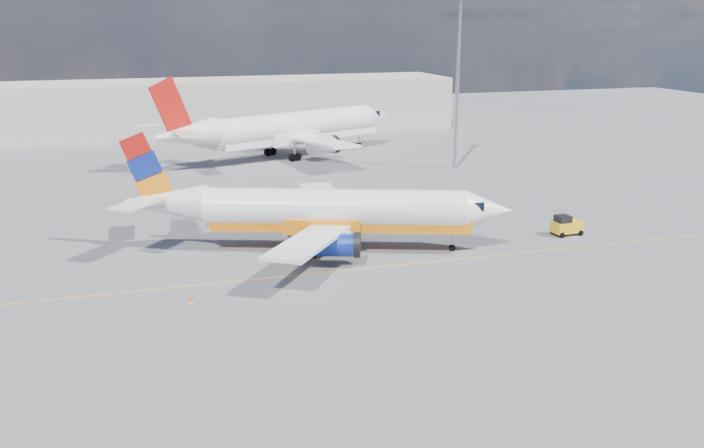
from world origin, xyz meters
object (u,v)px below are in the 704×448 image
object	(u,v)px
main_jet	(322,211)
traffic_cone	(191,299)
gse_tug	(566,226)
second_jet	(288,129)

from	to	relation	value
main_jet	traffic_cone	size ratio (longest dim) A/B	58.82
traffic_cone	main_jet	bearing A→B (deg)	38.37
gse_tug	traffic_cone	size ratio (longest dim) A/B	4.86
second_jet	traffic_cone	size ratio (longest dim) A/B	70.32
traffic_cone	gse_tug	bearing A→B (deg)	11.92
gse_tug	main_jet	bearing A→B (deg)	169.91
gse_tug	traffic_cone	bearing A→B (deg)	-172.01
main_jet	second_jet	xyz separation A→B (m)	(6.83, 40.69, 0.63)
gse_tug	traffic_cone	distance (m)	32.22
main_jet	traffic_cone	xyz separation A→B (m)	(-11.18, -8.85, -2.81)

